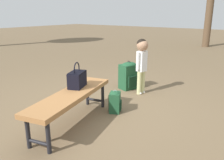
% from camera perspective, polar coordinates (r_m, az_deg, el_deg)
% --- Properties ---
extents(ground_plane, '(40.00, 40.00, 0.00)m').
position_cam_1_polar(ground_plane, '(3.71, -3.00, -7.31)').
color(ground_plane, brown).
rests_on(ground_plane, ground).
extents(park_bench, '(1.65, 0.75, 0.45)m').
position_cam_1_polar(park_bench, '(3.15, -10.06, -4.23)').
color(park_bench, '#9E6B3D').
rests_on(park_bench, ground).
extents(handbag, '(0.36, 0.29, 0.37)m').
position_cam_1_polar(handbag, '(3.34, -8.65, 0.36)').
color(handbag, black).
rests_on(handbag, park_bench).
extents(child_standing, '(0.28, 0.21, 1.04)m').
position_cam_1_polar(child_standing, '(4.27, 7.41, 5.53)').
color(child_standing, '#CCCC8C').
rests_on(child_standing, ground).
extents(backpack_large, '(0.40, 0.36, 0.57)m').
position_cam_1_polar(backpack_large, '(4.62, 4.17, 1.29)').
color(backpack_large, '#1E4C2D').
rests_on(backpack_large, ground).
extents(backpack_small, '(0.26, 0.24, 0.36)m').
position_cam_1_polar(backpack_small, '(3.56, 0.76, -5.22)').
color(backpack_small, '#1E4C2D').
rests_on(backpack_small, ground).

